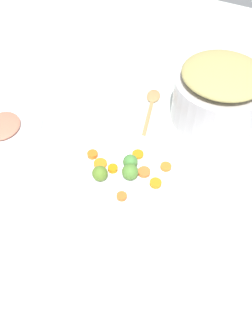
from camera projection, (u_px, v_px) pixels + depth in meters
tabletop at (123, 202)px, 0.90m from camera, size 2.40×2.40×0.02m
serving_bowl_carrots at (126, 182)px, 0.87m from camera, size 0.26×0.26×0.10m
metal_pot at (217, 100)px, 1.05m from camera, size 0.27×0.27×0.14m
stuffing_mound at (224, 74)px, 0.97m from camera, size 0.24×0.24×0.05m
carrot_slice_0 at (113, 169)px, 0.83m from camera, size 0.03×0.03×0.01m
carrot_slice_1 at (122, 196)px, 0.78m from camera, size 0.03×0.03×0.01m
carrot_slice_2 at (93, 154)px, 0.86m from camera, size 0.04×0.04×0.01m
carrot_slice_3 at (156, 183)px, 0.81m from camera, size 0.04×0.04×0.01m
carrot_slice_4 at (144, 172)px, 0.83m from camera, size 0.04×0.04×0.01m
carrot_slice_5 at (166, 167)px, 0.84m from camera, size 0.03×0.03×0.01m
carrot_slice_6 at (136, 154)px, 0.86m from camera, size 0.04×0.04×0.01m
carrot_slice_7 at (100, 164)px, 0.84m from camera, size 0.04×0.04×0.01m
brussels_sprout_0 at (130, 172)px, 0.81m from camera, size 0.04×0.04×0.04m
brussels_sprout_1 at (129, 161)px, 0.83m from camera, size 0.04×0.04×0.04m
brussels_sprout_2 at (100, 173)px, 0.81m from camera, size 0.04×0.04×0.04m
wooden_spoon at (151, 106)px, 1.12m from camera, size 0.11×0.28×0.01m
ham_plate at (8, 127)px, 1.06m from camera, size 0.21×0.21×0.01m
ham_slice_main at (2, 126)px, 1.04m from camera, size 0.15×0.16×0.02m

